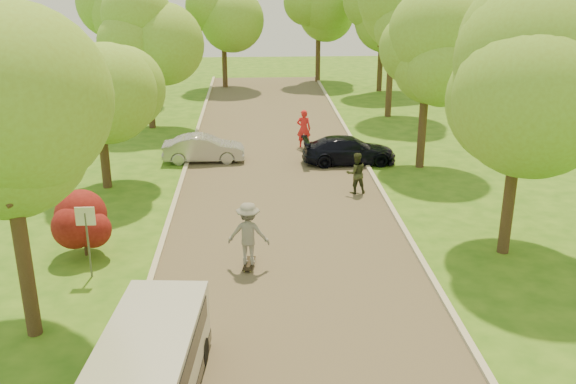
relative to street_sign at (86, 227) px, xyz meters
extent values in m
plane|color=#2D6117|center=(5.80, -4.00, -1.56)|extent=(100.00, 100.00, 0.00)
cube|color=#4C4438|center=(5.80, 4.00, -1.56)|extent=(8.00, 60.00, 0.01)
cube|color=#B2AD9E|center=(1.75, 4.00, -1.50)|extent=(0.18, 60.00, 0.12)
cube|color=#B2AD9E|center=(9.85, 4.00, -1.50)|extent=(0.18, 60.00, 0.12)
cylinder|color=#59595E|center=(0.00, 0.00, -0.56)|extent=(0.06, 0.06, 2.00)
cube|color=white|center=(0.00, 0.00, 0.34)|extent=(0.55, 0.04, 0.55)
cylinder|color=#382619|center=(-0.50, 1.50, -1.21)|extent=(0.12, 0.12, 0.70)
sphere|color=#590F0F|center=(-0.50, 1.50, -0.46)|extent=(1.70, 1.70, 1.70)
cylinder|color=#382619|center=(-0.70, -3.00, 0.24)|extent=(0.36, 0.36, 3.60)
sphere|color=olive|center=(-0.70, -3.00, 3.42)|extent=(4.60, 4.60, 4.60)
sphere|color=olive|center=(-0.01, -3.00, 4.11)|extent=(3.45, 3.45, 3.45)
cylinder|color=#382619|center=(-1.20, 8.00, 0.01)|extent=(0.36, 0.36, 3.15)
sphere|color=olive|center=(-1.20, 8.00, 2.85)|extent=(4.20, 4.20, 4.20)
sphere|color=olive|center=(-0.57, 8.00, 3.48)|extent=(3.15, 3.15, 3.15)
cylinder|color=#382619|center=(-0.80, 18.00, 0.35)|extent=(0.36, 0.36, 3.83)
sphere|color=olive|center=(-0.80, 18.00, 3.70)|extent=(4.80, 4.80, 4.80)
sphere|color=olive|center=(-0.08, 18.00, 4.42)|extent=(3.60, 3.60, 3.60)
cylinder|color=#382619|center=(12.60, 1.00, 0.35)|extent=(0.36, 0.36, 3.83)
sphere|color=olive|center=(12.60, 1.00, 3.76)|extent=(5.00, 5.00, 5.00)
sphere|color=olive|center=(13.35, 1.00, 4.51)|extent=(3.75, 3.75, 3.75)
cylinder|color=#382619|center=(12.20, 10.00, 0.12)|extent=(0.36, 0.36, 3.38)
sphere|color=olive|center=(12.20, 10.00, 3.13)|extent=(4.40, 4.40, 4.40)
sphere|color=olive|center=(12.86, 10.00, 3.79)|extent=(3.30, 3.30, 3.30)
cylinder|color=#382619|center=(12.80, 20.00, 0.46)|extent=(0.36, 0.36, 4.05)
sphere|color=olive|center=(12.80, 20.00, 4.05)|extent=(5.20, 5.20, 5.20)
sphere|color=olive|center=(13.58, 20.00, 4.83)|extent=(3.90, 3.90, 3.90)
cylinder|color=#382619|center=(-3.20, 26.00, 0.24)|extent=(0.36, 0.36, 3.60)
sphere|color=olive|center=(-3.20, 26.00, 3.54)|extent=(5.00, 5.00, 5.00)
sphere|color=olive|center=(-2.45, 26.00, 4.29)|extent=(3.75, 3.75, 3.75)
cylinder|color=#382619|center=(13.80, 28.00, 0.35)|extent=(0.36, 0.36, 3.83)
sphere|color=olive|center=(13.80, 28.00, 3.76)|extent=(5.00, 5.00, 5.00)
sphere|color=olive|center=(14.55, 28.00, 4.51)|extent=(3.75, 3.75, 3.75)
cylinder|color=#382619|center=(2.80, 30.00, 0.12)|extent=(0.36, 0.36, 3.38)
sphere|color=olive|center=(2.80, 30.00, 3.25)|extent=(4.80, 4.80, 4.80)
sphere|color=olive|center=(3.52, 30.00, 3.97)|extent=(3.60, 3.60, 3.60)
cylinder|color=#382619|center=(9.80, 32.00, 0.24)|extent=(0.36, 0.36, 3.60)
sphere|color=olive|center=(9.80, 32.00, 3.54)|extent=(5.00, 5.00, 5.00)
sphere|color=olive|center=(10.55, 32.00, 4.29)|extent=(3.75, 3.75, 3.75)
cube|color=silver|center=(2.60, -5.92, -0.63)|extent=(2.15, 4.64, 1.55)
cube|color=black|center=(2.62, -5.69, -0.25)|extent=(2.07, 3.33, 0.52)
cylinder|color=black|center=(1.93, -4.36, -1.25)|extent=(0.28, 0.64, 0.62)
cylinder|color=black|center=(3.52, -4.49, -1.25)|extent=(0.28, 0.64, 0.62)
imported|color=#A0A0A4|center=(2.50, 11.39, -0.95)|extent=(3.74, 1.36, 1.22)
imported|color=black|center=(9.10, 10.73, -0.95)|extent=(4.27, 1.82, 1.23)
cube|color=black|center=(4.58, 0.39, -1.45)|extent=(0.41, 1.02, 0.02)
cylinder|color=#BFCC4C|center=(4.72, 0.72, -1.51)|extent=(0.04, 0.08, 0.08)
cylinder|color=#BFCC4C|center=(4.54, 0.75, -1.51)|extent=(0.04, 0.08, 0.08)
cylinder|color=#BFCC4C|center=(4.62, 0.03, -1.51)|extent=(0.04, 0.08, 0.08)
cylinder|color=#BFCC4C|center=(4.44, 0.05, -1.51)|extent=(0.04, 0.08, 0.08)
imported|color=slate|center=(4.58, 0.39, -0.47)|extent=(1.33, 0.88, 1.93)
imported|color=red|center=(7.26, 13.52, -0.62)|extent=(0.75, 0.55, 1.89)
imported|color=#313620|center=(8.79, 6.72, -0.73)|extent=(0.89, 0.74, 1.66)
camera|label=1|loc=(4.78, -17.06, 7.08)|focal=40.00mm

